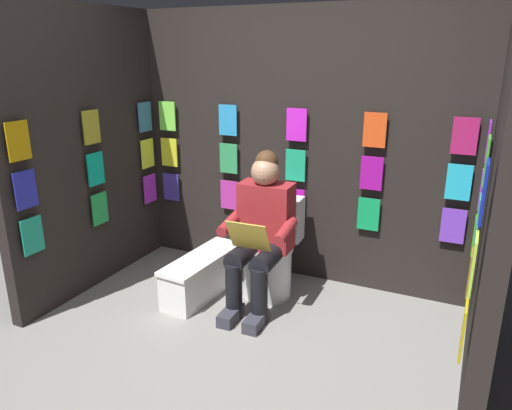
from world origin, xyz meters
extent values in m
plane|color=gray|center=(0.00, 0.00, 0.00)|extent=(30.00, 30.00, 0.00)
cube|color=black|center=(0.00, -1.72, 1.12)|extent=(2.96, 0.10, 2.23)
cube|color=#3D3396|center=(1.25, -1.63, 0.65)|extent=(0.17, 0.01, 0.26)
cube|color=#B32D94|center=(0.62, -1.63, 0.65)|extent=(0.17, 0.01, 0.26)
cube|color=#D117C4|center=(0.00, -1.63, 0.65)|extent=(0.17, 0.01, 0.26)
cube|color=#109B53|center=(-0.62, -1.63, 0.65)|extent=(0.17, 0.01, 0.26)
cube|color=#7337D1|center=(-1.25, -1.63, 0.65)|extent=(0.17, 0.01, 0.26)
cube|color=yellow|center=(1.25, -1.63, 0.99)|extent=(0.17, 0.01, 0.26)
cube|color=#319658|center=(0.62, -1.63, 0.99)|extent=(0.17, 0.01, 0.26)
cube|color=#1BA873|center=(0.00, -1.63, 0.99)|extent=(0.17, 0.01, 0.26)
cube|color=#9C1094|center=(-0.62, -1.63, 0.99)|extent=(0.17, 0.01, 0.26)
cube|color=#21B6D3|center=(-1.25, -1.63, 0.99)|extent=(0.17, 0.01, 0.26)
cube|color=#7DEB48|center=(1.25, -1.63, 1.32)|extent=(0.17, 0.01, 0.26)
cube|color=#2A96DA|center=(0.62, -1.63, 1.32)|extent=(0.17, 0.01, 0.26)
cube|color=#D422DA|center=(0.00, -1.63, 1.32)|extent=(0.17, 0.01, 0.26)
cube|color=#E34818|center=(-0.62, -1.63, 1.32)|extent=(0.17, 0.01, 0.26)
cube|color=#A51B55|center=(-1.25, -1.63, 1.32)|extent=(0.17, 0.01, 0.26)
cube|color=black|center=(-1.48, -0.83, 1.12)|extent=(0.10, 1.67, 2.23)
cube|color=#3EB211|center=(-1.40, -1.50, 0.65)|extent=(0.01, 0.17, 0.26)
cube|color=olive|center=(-1.40, -0.83, 0.65)|extent=(0.01, 0.17, 0.26)
cube|color=#B6A00E|center=(-1.40, -0.17, 0.65)|extent=(0.01, 0.17, 0.26)
cube|color=purple|center=(-1.40, -1.50, 0.99)|extent=(0.01, 0.17, 0.26)
cube|color=teal|center=(-1.40, -0.83, 0.99)|extent=(0.01, 0.17, 0.26)
cube|color=#B1E03B|center=(-1.40, -0.17, 0.99)|extent=(0.01, 0.17, 0.26)
cube|color=purple|center=(-1.40, -1.50, 1.32)|extent=(0.01, 0.17, 0.26)
cube|color=green|center=(-1.40, -0.83, 1.32)|extent=(0.01, 0.17, 0.26)
cube|color=#1020A8|center=(-1.40, -0.17, 1.32)|extent=(0.01, 0.17, 0.26)
cube|color=black|center=(1.48, -0.83, 1.12)|extent=(0.10, 1.67, 2.23)
cube|color=#168F6D|center=(1.40, -0.17, 0.65)|extent=(0.01, 0.17, 0.26)
cube|color=green|center=(1.40, -0.83, 0.65)|extent=(0.01, 0.17, 0.26)
cube|color=purple|center=(1.40, -1.50, 0.65)|extent=(0.01, 0.17, 0.26)
cube|color=#202496|center=(1.40, -0.17, 0.99)|extent=(0.01, 0.17, 0.26)
cube|color=#0AA281|center=(1.40, -0.83, 0.99)|extent=(0.01, 0.17, 0.26)
cube|color=#D6E838|center=(1.40, -1.50, 0.99)|extent=(0.01, 0.17, 0.26)
cube|color=#A77B0A|center=(1.40, -0.17, 1.32)|extent=(0.01, 0.17, 0.26)
cube|color=olive|center=(1.40, -0.83, 1.32)|extent=(0.01, 0.17, 0.26)
cube|color=#326893|center=(1.40, -1.50, 1.32)|extent=(0.01, 0.17, 0.26)
cylinder|color=white|center=(0.05, -1.20, 0.20)|extent=(0.38, 0.38, 0.40)
cylinder|color=white|center=(0.05, -1.20, 0.41)|extent=(0.41, 0.41, 0.02)
cube|color=white|center=(0.06, -1.46, 0.58)|extent=(0.39, 0.20, 0.36)
cylinder|color=white|center=(0.06, -1.37, 0.58)|extent=(0.39, 0.08, 0.39)
cube|color=maroon|center=(0.05, -1.17, 0.68)|extent=(0.41, 0.24, 0.52)
sphere|color=tan|center=(0.05, -1.14, 1.04)|extent=(0.21, 0.21, 0.21)
sphere|color=#472D19|center=(0.05, -1.17, 1.11)|extent=(0.17, 0.17, 0.17)
cylinder|color=black|center=(-0.06, -0.97, 0.44)|extent=(0.17, 0.41, 0.15)
cylinder|color=black|center=(0.14, -0.96, 0.44)|extent=(0.17, 0.41, 0.15)
cylinder|color=black|center=(-0.06, -0.79, 0.21)|extent=(0.12, 0.12, 0.42)
cylinder|color=black|center=(0.14, -0.78, 0.21)|extent=(0.12, 0.12, 0.42)
cube|color=#33333D|center=(-0.07, -0.73, 0.04)|extent=(0.12, 0.26, 0.09)
cube|color=#33333D|center=(0.13, -0.72, 0.04)|extent=(0.12, 0.26, 0.09)
cylinder|color=maroon|center=(-0.18, -1.00, 0.66)|extent=(0.10, 0.31, 0.13)
cylinder|color=maroon|center=(0.26, -0.98, 0.66)|extent=(0.10, 0.31, 0.13)
cube|color=gold|center=(0.04, -0.83, 0.64)|extent=(0.31, 0.14, 0.23)
cube|color=white|center=(0.54, -1.00, 0.15)|extent=(0.31, 0.81, 0.30)
cube|color=white|center=(0.54, -1.00, 0.31)|extent=(0.33, 0.84, 0.03)
camera|label=1|loc=(-1.36, 2.00, 1.89)|focal=33.86mm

